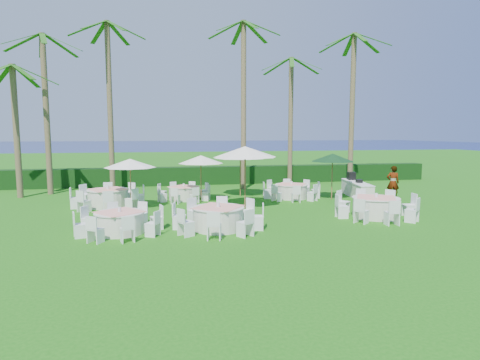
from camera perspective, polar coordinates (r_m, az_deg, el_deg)
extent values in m
plane|color=#196210|center=(15.80, -2.54, -6.08)|extent=(120.00, 120.00, 0.00)
cube|color=black|center=(27.48, -6.40, 0.62)|extent=(34.00, 1.00, 1.20)
plane|color=#07124B|center=(117.30, -10.25, 4.90)|extent=(260.00, 260.00, 0.00)
cylinder|color=silver|center=(14.71, -16.71, -5.88)|extent=(1.67, 1.67, 0.72)
cylinder|color=silver|center=(14.64, -16.76, -4.45)|extent=(1.74, 1.74, 0.03)
cube|color=#FFA38E|center=(14.63, -16.77, -4.36)|extent=(1.89, 1.89, 0.01)
cylinder|color=silver|center=(14.62, -16.78, -4.03)|extent=(0.12, 0.12, 0.15)
cube|color=white|center=(14.96, -11.78, -5.24)|extent=(0.50, 0.50, 0.87)
cube|color=white|center=(15.75, -13.99, -4.69)|extent=(0.55, 0.55, 0.87)
cube|color=white|center=(15.96, -17.53, -4.66)|extent=(0.50, 0.50, 0.87)
cube|color=white|center=(15.47, -20.69, -5.14)|extent=(0.55, 0.55, 0.87)
cube|color=white|center=(14.54, -21.82, -5.93)|extent=(0.50, 0.50, 0.87)
cube|color=white|center=(13.68, -19.88, -6.63)|extent=(0.55, 0.55, 0.87)
cube|color=white|center=(13.44, -15.76, -6.71)|extent=(0.50, 0.50, 0.87)
cube|color=white|center=(14.00, -12.33, -6.08)|extent=(0.55, 0.55, 0.87)
cylinder|color=silver|center=(14.67, -3.11, -5.50)|extent=(1.83, 1.83, 0.79)
cylinder|color=silver|center=(14.59, -3.12, -3.94)|extent=(1.90, 1.90, 0.03)
cube|color=#FFA38E|center=(14.58, -3.12, -3.84)|extent=(2.06, 2.06, 0.01)
cylinder|color=silver|center=(14.57, -3.12, -3.51)|extent=(0.13, 0.13, 0.17)
cube|color=white|center=(15.58, 0.95, -4.47)|extent=(0.61, 0.61, 0.95)
cube|color=white|center=(16.04, -2.63, -4.15)|extent=(0.54, 0.54, 0.95)
cube|color=white|center=(15.76, -6.43, -4.38)|extent=(0.61, 0.61, 0.95)
cube|color=white|center=(14.85, -8.62, -5.10)|extent=(0.54, 0.54, 0.95)
cube|color=white|center=(13.81, -7.70, -5.99)|extent=(0.61, 0.61, 0.95)
cube|color=white|center=(13.26, -3.69, -6.46)|extent=(0.54, 0.54, 0.95)
cube|color=white|center=(13.61, 0.75, -6.11)|extent=(0.61, 0.61, 0.95)
cube|color=white|center=(14.59, 2.50, -5.24)|extent=(0.54, 0.54, 0.95)
cylinder|color=silver|center=(17.63, 18.74, -3.75)|extent=(1.86, 1.86, 0.81)
cylinder|color=silver|center=(17.57, 18.79, -2.42)|extent=(1.94, 1.94, 0.03)
cube|color=#FFA38E|center=(17.56, 18.79, -2.34)|extent=(2.04, 2.04, 0.01)
cylinder|color=silver|center=(17.55, 18.80, -2.07)|extent=(0.13, 0.13, 0.17)
cube|color=white|center=(18.96, 20.34, -2.85)|extent=(0.63, 0.63, 0.97)
cube|color=white|center=(18.94, 16.98, -2.74)|extent=(0.50, 0.50, 0.97)
cube|color=white|center=(18.18, 14.48, -3.04)|extent=(0.63, 0.63, 0.97)
cube|color=white|center=(17.09, 14.28, -3.65)|extent=(0.50, 0.50, 0.97)
cube|color=white|center=(16.29, 16.89, -4.23)|extent=(0.63, 0.63, 0.97)
cube|color=white|center=(16.33, 20.80, -4.36)|extent=(0.50, 0.50, 0.97)
cube|color=white|center=(17.16, 23.27, -3.95)|extent=(0.63, 0.63, 0.97)
cube|color=white|center=(18.25, 22.93, -3.32)|extent=(0.50, 0.50, 0.97)
cylinder|color=silver|center=(20.08, -18.23, -2.49)|extent=(1.86, 1.86, 0.81)
cylinder|color=silver|center=(20.02, -18.27, -1.32)|extent=(1.93, 1.93, 0.03)
cube|color=#FFA38E|center=(20.02, -18.28, -1.25)|extent=(2.04, 2.04, 0.01)
cylinder|color=silver|center=(20.00, -18.28, -1.01)|extent=(0.13, 0.13, 0.17)
cube|color=white|center=(20.11, -14.10, -2.11)|extent=(0.50, 0.50, 0.97)
cube|color=white|center=(21.10, -15.46, -1.74)|extent=(0.63, 0.63, 0.97)
cube|color=white|center=(21.50, -18.25, -1.68)|extent=(0.50, 0.50, 0.97)
cube|color=white|center=(21.11, -21.03, -1.94)|extent=(0.63, 0.63, 0.97)
cube|color=white|center=(20.12, -22.37, -2.41)|extent=(0.50, 0.50, 0.97)
cube|color=white|center=(19.08, -21.31, -2.83)|extent=(0.63, 0.63, 0.97)
cube|color=white|center=(18.63, -18.23, -2.93)|extent=(0.50, 0.50, 0.97)
cube|color=white|center=(19.08, -15.15, -2.61)|extent=(0.63, 0.63, 0.97)
cylinder|color=silver|center=(21.25, -7.99, -1.91)|extent=(1.54, 1.54, 0.67)
cylinder|color=silver|center=(21.20, -8.00, -0.99)|extent=(1.61, 1.61, 0.03)
cube|color=#FFA38E|center=(21.20, -8.00, -0.92)|extent=(1.76, 1.76, 0.01)
cylinder|color=silver|center=(21.18, -8.01, -0.69)|extent=(0.11, 0.11, 0.14)
cube|color=white|center=(21.77, -5.12, -1.48)|extent=(0.49, 0.49, 0.80)
cube|color=white|center=(22.36, -6.95, -1.29)|extent=(0.49, 0.49, 0.80)
cube|color=white|center=(22.32, -9.31, -1.34)|extent=(0.49, 0.49, 0.80)
cube|color=white|center=(21.67, -10.99, -1.62)|extent=(0.49, 0.49, 0.80)
cube|color=white|center=(20.76, -11.00, -1.98)|extent=(0.49, 0.49, 0.80)
cube|color=white|center=(20.12, -9.15, -2.22)|extent=(0.49, 0.49, 0.80)
cube|color=white|center=(20.16, -6.52, -2.16)|extent=(0.49, 0.49, 0.80)
cube|color=white|center=(20.86, -4.87, -1.84)|extent=(0.49, 0.49, 0.80)
cylinder|color=silver|center=(21.70, 7.31, -1.64)|extent=(1.68, 1.68, 0.73)
cylinder|color=silver|center=(21.65, 7.33, -0.66)|extent=(1.75, 1.75, 0.03)
cube|color=#FFA38E|center=(21.65, 7.33, -0.59)|extent=(1.86, 1.86, 0.01)
cylinder|color=silver|center=(21.64, 7.33, -0.37)|extent=(0.12, 0.12, 0.16)
cube|color=white|center=(22.77, 9.20, -1.09)|extent=(0.57, 0.57, 0.87)
cube|color=white|center=(22.97, 6.74, -0.99)|extent=(0.46, 0.46, 0.87)
cube|color=white|center=(22.46, 4.57, -1.14)|extent=(0.57, 0.57, 0.87)
cube|color=white|center=(21.50, 3.88, -1.48)|extent=(0.46, 0.46, 0.87)
cube|color=white|center=(20.64, 5.24, -1.84)|extent=(0.57, 0.57, 0.87)
cube|color=white|center=(20.42, 7.97, -1.97)|extent=(0.46, 0.46, 0.87)
cube|color=white|center=(20.98, 10.26, -1.78)|extent=(0.57, 0.57, 0.87)
cube|color=white|center=(21.96, 10.68, -1.41)|extent=(0.46, 0.46, 0.87)
cylinder|color=brown|center=(19.02, -15.28, -0.71)|extent=(0.05, 0.05, 2.24)
cone|color=white|center=(18.92, -15.38, 2.32)|extent=(2.32, 2.32, 0.40)
sphere|color=brown|center=(18.91, -15.39, 2.74)|extent=(0.09, 0.09, 0.09)
cylinder|color=brown|center=(18.55, 0.72, 0.19)|extent=(0.07, 0.07, 2.78)
cone|color=white|center=(18.45, 0.72, 4.05)|extent=(2.97, 2.97, 0.50)
sphere|color=brown|center=(18.44, 0.72, 4.58)|extent=(0.11, 0.11, 0.11)
cylinder|color=brown|center=(20.39, -5.57, 0.05)|extent=(0.05, 0.05, 2.28)
cone|color=white|center=(20.30, -5.60, 2.93)|extent=(2.26, 2.26, 0.41)
sphere|color=brown|center=(20.29, -5.60, 3.33)|extent=(0.09, 0.09, 0.09)
cylinder|color=brown|center=(22.16, 0.04, 0.83)|extent=(0.06, 0.06, 2.45)
cone|color=white|center=(22.07, 0.04, 3.69)|extent=(2.91, 2.91, 0.44)
sphere|color=brown|center=(22.06, 0.04, 4.08)|extent=(0.10, 0.10, 0.10)
cylinder|color=brown|center=(21.63, 12.96, 0.35)|extent=(0.06, 0.06, 2.33)
cone|color=#0E3516|center=(21.55, 13.03, 3.13)|extent=(2.29, 2.29, 0.42)
sphere|color=brown|center=(21.54, 13.04, 3.51)|extent=(0.09, 0.09, 0.09)
cube|color=silver|center=(22.88, 16.26, -1.34)|extent=(1.30, 3.60, 0.79)
cube|color=white|center=(22.83, 16.30, -0.31)|extent=(1.35, 3.65, 0.04)
cube|color=black|center=(23.81, 15.54, 0.57)|extent=(0.47, 0.55, 0.44)
cube|color=black|center=(22.48, 16.58, -0.15)|extent=(0.36, 0.36, 0.18)
imported|color=gray|center=(22.74, 20.92, -0.32)|extent=(0.75, 0.62, 1.77)
cylinder|color=brown|center=(25.25, -25.82, 8.28)|extent=(0.32, 0.32, 8.95)
cube|color=#205715|center=(25.23, -24.00, 17.51)|extent=(2.21, 0.79, 1.00)
cube|color=#205715|center=(26.30, -24.16, 17.04)|extent=(1.72, 1.79, 1.00)
cube|color=#205715|center=(26.79, -26.36, 16.73)|extent=(0.89, 2.19, 1.00)
cube|color=#205715|center=(26.23, -28.49, 16.85)|extent=(2.21, 0.79, 1.00)
cube|color=#205715|center=(25.16, -28.51, 17.32)|extent=(1.72, 1.79, 1.00)
cube|color=#205715|center=(24.64, -26.21, 17.68)|extent=(0.89, 2.19, 1.00)
cylinder|color=brown|center=(25.67, -18.01, 9.81)|extent=(0.32, 0.32, 10.05)
cube|color=#205715|center=(26.25, -15.86, 19.83)|extent=(2.21, 0.32, 1.00)
cube|color=#205715|center=(27.21, -16.96, 19.32)|extent=(1.31, 2.07, 1.00)
cube|color=#205715|center=(27.30, -19.39, 19.19)|extent=(1.38, 2.03, 1.00)
cube|color=#205715|center=(26.45, -20.89, 19.55)|extent=(2.21, 0.32, 1.00)
cube|color=#205715|center=(25.47, -19.93, 20.11)|extent=(1.31, 2.07, 1.00)
cube|color=#205715|center=(25.37, -17.31, 20.26)|extent=(1.38, 2.03, 1.00)
cylinder|color=brown|center=(24.97, 0.51, 10.40)|extent=(0.32, 0.32, 10.20)
cube|color=#205715|center=(25.50, 3.10, 20.82)|extent=(2.14, 1.12, 1.00)
cube|color=#205715|center=(26.50, 2.19, 20.28)|extent=(1.93, 1.55, 1.00)
cube|color=#205715|center=(26.70, -0.29, 20.18)|extent=(0.54, 2.22, 1.00)
cube|color=#205715|center=(25.92, -2.02, 20.59)|extent=(2.14, 1.12, 1.00)
cube|color=#205715|center=(24.90, -1.26, 21.17)|extent=(1.93, 1.55, 1.00)
cube|color=#205715|center=(24.68, 1.40, 21.30)|extent=(0.54, 2.22, 1.00)
cylinder|color=brown|center=(27.98, 7.21, 8.27)|extent=(0.32, 0.32, 8.56)
cube|color=#205715|center=(28.92, 9.25, 15.74)|extent=(2.21, 0.76, 1.00)
cube|color=#205715|center=(29.42, 7.27, 15.62)|extent=(0.92, 2.19, 1.00)
cube|color=#205715|center=(28.88, 5.34, 15.81)|extent=(1.70, 1.81, 1.00)
cube|color=#205715|center=(27.80, 5.32, 16.17)|extent=(2.21, 0.76, 1.00)
cube|color=#205715|center=(27.26, 7.39, 16.33)|extent=(0.92, 2.19, 1.00)
cube|color=#205715|center=(27.84, 9.39, 16.09)|extent=(1.70, 1.81, 1.00)
cylinder|color=brown|center=(26.21, 15.64, 9.27)|extent=(0.32, 0.32, 9.56)
cube|color=#205715|center=(27.56, 17.58, 18.07)|extent=(2.17, 1.01, 1.00)
cube|color=#205715|center=(27.80, 15.25, 18.05)|extent=(0.67, 2.22, 1.00)
cube|color=#205715|center=(27.04, 13.56, 18.42)|extent=(1.86, 1.64, 1.00)
cube|color=#205715|center=(26.00, 14.20, 18.89)|extent=(2.17, 1.01, 1.00)
cube|color=#205715|center=(25.74, 16.69, 18.94)|extent=(0.67, 2.22, 1.00)
cube|color=#205715|center=(26.54, 18.37, 18.50)|extent=(1.86, 1.64, 1.00)
cylinder|color=brown|center=(24.61, -29.20, 5.98)|extent=(0.32, 0.32, 7.09)
cube|color=#205715|center=(24.72, -27.03, 13.21)|extent=(2.22, 0.72, 1.00)
cube|color=#205715|center=(25.70, -28.13, 12.87)|extent=(0.96, 2.18, 1.00)
cube|color=#205715|center=(25.81, -30.62, 12.70)|extent=(1.68, 1.83, 1.00)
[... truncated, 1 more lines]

